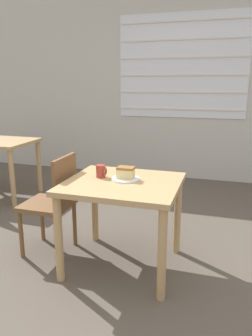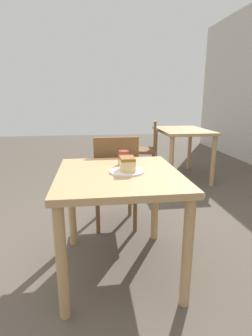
{
  "view_description": "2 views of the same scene",
  "coord_description": "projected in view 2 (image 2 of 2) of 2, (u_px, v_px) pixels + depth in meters",
  "views": [
    {
      "loc": [
        0.76,
        -1.97,
        1.45
      ],
      "look_at": [
        0.03,
        0.38,
        0.8
      ],
      "focal_mm": 35.0,
      "sensor_mm": 36.0,
      "label": 1
    },
    {
      "loc": [
        1.64,
        0.14,
        1.18
      ],
      "look_at": [
        0.02,
        0.35,
        0.74
      ],
      "focal_mm": 28.0,
      "sensor_mm": 36.0,
      "label": 2
    }
  ],
  "objects": [
    {
      "name": "chair_near_window",
      "position": [
        115.0,
        179.0,
        2.35
      ],
      "size": [
        0.39,
        0.39,
        0.87
      ],
      "rotation": [
        0.0,
        0.0,
        -1.57
      ],
      "color": "brown",
      "rests_on": "ground_plane"
    },
    {
      "name": "ground_plane",
      "position": [
        77.0,
        269.0,
        1.86
      ],
      "size": [
        14.0,
        14.0,
        0.0
      ],
      "primitive_type": "plane",
      "color": "brown"
    },
    {
      "name": "plate",
      "position": [
        127.0,
        171.0,
        1.69
      ],
      "size": [
        0.22,
        0.22,
        0.01
      ],
      "color": "white",
      "rests_on": "dining_table_near"
    },
    {
      "name": "dining_table_far",
      "position": [
        182.0,
        137.0,
        3.86
      ],
      "size": [
        0.99,
        0.69,
        0.73
      ],
      "color": "tan",
      "rests_on": "ground_plane"
    },
    {
      "name": "chair_far_corner",
      "position": [
        147.0,
        147.0,
        3.83
      ],
      "size": [
        0.48,
        0.48,
        0.87
      ],
      "rotation": [
        0.0,
        0.0,
        -0.26
      ],
      "color": "brown",
      "rests_on": "ground_plane"
    },
    {
      "name": "coffee_mug",
      "position": [
        124.0,
        158.0,
        1.87
      ],
      "size": [
        0.08,
        0.07,
        0.1
      ],
      "color": "#9E382D",
      "rests_on": "dining_table_near"
    },
    {
      "name": "cake_slice",
      "position": [
        127.0,
        164.0,
        1.67
      ],
      "size": [
        0.13,
        0.09,
        0.09
      ],
      "color": "#E5CC89",
      "rests_on": "plate"
    },
    {
      "name": "dining_table_near",
      "position": [
        119.0,
        189.0,
        1.72
      ],
      "size": [
        0.87,
        0.79,
        0.71
      ],
      "color": "tan",
      "rests_on": "ground_plane"
    }
  ]
}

